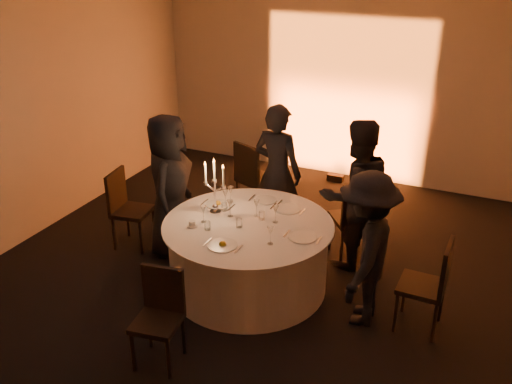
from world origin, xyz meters
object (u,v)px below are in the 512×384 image
at_px(chair_back_left, 253,175).
at_px(chair_right, 431,281).
at_px(guest_back_left, 277,173).
at_px(guest_back_right, 355,195).
at_px(guest_left, 170,186).
at_px(chair_front, 160,311).
at_px(candelabra, 215,194).
at_px(guest_right, 366,250).
at_px(coffee_cup, 192,224).
at_px(chair_left, 126,205).
at_px(banquet_table, 248,255).
at_px(chair_back_right, 356,215).

relative_size(chair_back_left, chair_right, 1.07).
bearing_deg(guest_back_left, guest_back_right, 173.67).
bearing_deg(guest_back_left, guest_left, 48.71).
height_order(chair_front, candelabra, candelabra).
xyz_separation_m(guest_right, coffee_cup, (-1.77, -0.25, 0.01)).
distance_m(chair_right, guest_back_left, 2.37).
xyz_separation_m(chair_front, guest_left, (-0.94, 1.69, 0.36)).
xyz_separation_m(chair_left, guest_back_right, (2.63, 0.70, 0.33)).
bearing_deg(candelabra, banquet_table, -11.05).
bearing_deg(candelabra, guest_back_right, 32.86).
distance_m(chair_left, coffee_cup, 1.38).
relative_size(chair_back_left, guest_back_right, 0.59).
bearing_deg(banquet_table, guest_back_left, 97.78).
distance_m(chair_back_right, candelabra, 1.67).
distance_m(chair_back_right, guest_left, 2.18).
relative_size(guest_left, candelabra, 2.72).
xyz_separation_m(guest_back_right, candelabra, (-1.31, -0.85, 0.11)).
distance_m(guest_back_right, guest_right, 1.06).
height_order(coffee_cup, candelabra, candelabra).
height_order(banquet_table, candelabra, candelabra).
bearing_deg(candelabra, chair_back_left, 99.59).
bearing_deg(guest_left, chair_right, -111.15).
bearing_deg(guest_right, chair_back_left, -132.50).
relative_size(chair_front, guest_left, 0.52).
bearing_deg(chair_front, chair_left, 125.36).
height_order(chair_back_right, coffee_cup, chair_back_right).
distance_m(chair_back_right, chair_right, 1.40).
distance_m(chair_right, candelabra, 2.36).
bearing_deg(chair_back_left, guest_back_right, 177.75).
distance_m(chair_right, guest_left, 3.08).
bearing_deg(chair_left, chair_front, -144.42).
xyz_separation_m(chair_right, guest_back_right, (-1.00, 0.89, 0.33)).
xyz_separation_m(chair_left, chair_front, (1.52, -1.59, -0.04)).
bearing_deg(chair_right, guest_back_left, -117.75).
relative_size(chair_right, candelabra, 1.53).
bearing_deg(candelabra, chair_right, -0.94).
relative_size(chair_back_right, guest_back_left, 0.60).
height_order(banquet_table, chair_front, chair_front).
bearing_deg(guest_back_right, chair_back_right, -137.02).
xyz_separation_m(chair_back_left, guest_left, (-0.47, -1.28, 0.27)).
relative_size(chair_right, coffee_cup, 8.79).
relative_size(guest_back_left, guest_back_right, 0.99).
bearing_deg(chair_front, banquet_table, 72.28).
height_order(chair_right, coffee_cup, chair_right).
xyz_separation_m(coffee_cup, candelabra, (0.07, 0.38, 0.19)).
bearing_deg(chair_front, chair_back_left, 90.50).
bearing_deg(guest_left, banquet_table, -121.66).
height_order(chair_right, guest_right, guest_right).
height_order(guest_left, guest_right, guest_left).
xyz_separation_m(chair_back_left, candelabra, (0.26, -1.53, 0.40)).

